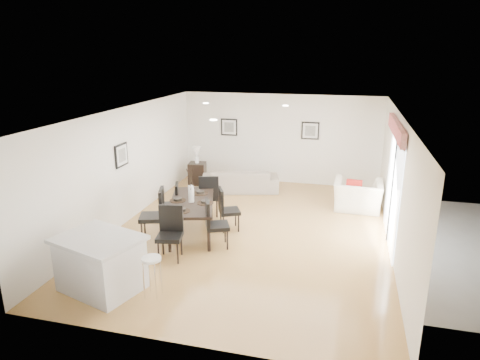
% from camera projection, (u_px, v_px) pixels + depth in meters
% --- Properties ---
extents(ground, '(8.00, 8.00, 0.00)m').
position_uv_depth(ground, '(250.00, 232.00, 9.67)').
color(ground, tan).
rests_on(ground, ground).
extents(wall_back, '(6.00, 0.04, 2.70)m').
position_uv_depth(wall_back, '(280.00, 139.00, 12.98)').
color(wall_back, white).
rests_on(wall_back, ground).
extents(wall_front, '(6.00, 0.04, 2.70)m').
position_uv_depth(wall_front, '(182.00, 257.00, 5.57)').
color(wall_front, white).
rests_on(wall_front, ground).
extents(wall_left, '(0.04, 8.00, 2.70)m').
position_uv_depth(wall_left, '(126.00, 166.00, 9.98)').
color(wall_left, white).
rests_on(wall_left, ground).
extents(wall_right, '(0.04, 8.00, 2.70)m').
position_uv_depth(wall_right, '(396.00, 185.00, 8.56)').
color(wall_right, white).
rests_on(wall_right, ground).
extents(ceiling, '(6.00, 8.00, 0.02)m').
position_uv_depth(ceiling, '(251.00, 112.00, 8.88)').
color(ceiling, white).
rests_on(ceiling, wall_back).
extents(sofa, '(2.34, 1.39, 0.64)m').
position_uv_depth(sofa, '(240.00, 180.00, 12.40)').
color(sofa, gray).
rests_on(sofa, ground).
extents(armchair, '(1.20, 1.06, 0.77)m').
position_uv_depth(armchair, '(358.00, 196.00, 10.90)').
color(armchair, '#ECE5CC').
rests_on(armchair, ground).
extents(dining_table, '(1.40, 2.02, 0.76)m').
position_uv_depth(dining_table, '(192.00, 205.00, 9.34)').
color(dining_table, black).
rests_on(dining_table, ground).
extents(dining_chair_wnear, '(0.65, 0.65, 1.14)m').
position_uv_depth(dining_chair_wnear, '(156.00, 212.00, 9.11)').
color(dining_chair_wnear, black).
rests_on(dining_chair_wnear, ground).
extents(dining_chair_wfar, '(0.56, 0.56, 0.97)m').
position_uv_depth(dining_chair_wfar, '(173.00, 201.00, 9.99)').
color(dining_chair_wfar, black).
rests_on(dining_chair_wfar, ground).
extents(dining_chair_enear, '(0.61, 0.61, 1.03)m').
position_uv_depth(dining_chair_enear, '(213.00, 221.00, 8.76)').
color(dining_chair_enear, black).
rests_on(dining_chair_enear, ground).
extents(dining_chair_efar, '(0.59, 0.59, 0.99)m').
position_uv_depth(dining_chair_efar, '(226.00, 207.00, 9.62)').
color(dining_chair_efar, black).
rests_on(dining_chair_efar, ground).
extents(dining_chair_head, '(0.55, 0.55, 1.05)m').
position_uv_depth(dining_chair_head, '(170.00, 229.00, 8.33)').
color(dining_chair_head, black).
rests_on(dining_chair_head, ground).
extents(dining_chair_foot, '(0.59, 0.59, 1.05)m').
position_uv_depth(dining_chair_foot, '(209.00, 193.00, 10.42)').
color(dining_chair_foot, black).
rests_on(dining_chair_foot, ground).
extents(vase, '(1.00, 1.53, 0.78)m').
position_uv_depth(vase, '(191.00, 188.00, 9.23)').
color(vase, white).
rests_on(vase, dining_table).
extents(coffee_table, '(1.03, 0.84, 0.36)m').
position_uv_depth(coffee_table, '(194.00, 196.00, 11.49)').
color(coffee_table, black).
rests_on(coffee_table, ground).
extents(side_table, '(0.56, 0.56, 0.66)m').
position_uv_depth(side_table, '(197.00, 173.00, 13.06)').
color(side_table, black).
rests_on(side_table, ground).
extents(table_lamp, '(0.26, 0.26, 0.50)m').
position_uv_depth(table_lamp, '(197.00, 152.00, 12.86)').
color(table_lamp, white).
rests_on(table_lamp, side_table).
extents(cushion, '(0.40, 0.17, 0.38)m').
position_uv_depth(cushion, '(354.00, 187.00, 10.75)').
color(cushion, '#A91C15').
rests_on(cushion, armchair).
extents(kitchen_island, '(1.62, 1.41, 0.96)m').
position_uv_depth(kitchen_island, '(101.00, 263.00, 7.22)').
color(kitchen_island, silver).
rests_on(kitchen_island, ground).
extents(bar_stool, '(0.32, 0.32, 0.71)m').
position_uv_depth(bar_stool, '(152.00, 263.00, 6.96)').
color(bar_stool, white).
rests_on(bar_stool, ground).
extents(framed_print_back_left, '(0.52, 0.04, 0.52)m').
position_uv_depth(framed_print_back_left, '(229.00, 127.00, 13.25)').
color(framed_print_back_left, black).
rests_on(framed_print_back_left, wall_back).
extents(framed_print_back_right, '(0.52, 0.04, 0.52)m').
position_uv_depth(framed_print_back_right, '(310.00, 131.00, 12.65)').
color(framed_print_back_right, black).
rests_on(framed_print_back_right, wall_back).
extents(framed_print_left_wall, '(0.04, 0.52, 0.52)m').
position_uv_depth(framed_print_left_wall, '(121.00, 155.00, 9.71)').
color(framed_print_left_wall, black).
rests_on(framed_print_left_wall, wall_left).
extents(sliding_door, '(0.12, 2.70, 2.57)m').
position_uv_depth(sliding_door, '(394.00, 166.00, 8.76)').
color(sliding_door, white).
rests_on(sliding_door, wall_right).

